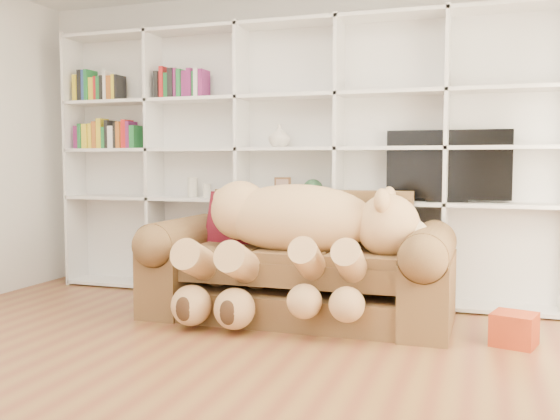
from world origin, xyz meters
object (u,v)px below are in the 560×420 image
(sofa, at_px, (299,270))
(teddy_bear, at_px, (294,233))
(tv, at_px, (448,167))
(gift_box, at_px, (514,329))

(sofa, bearing_deg, teddy_bear, -84.07)
(sofa, xyz_separation_m, teddy_bear, (0.02, -0.19, 0.31))
(teddy_bear, bearing_deg, tv, 43.72)
(teddy_bear, distance_m, gift_box, 1.63)
(gift_box, bearing_deg, tv, 116.69)
(teddy_bear, xyz_separation_m, gift_box, (1.52, -0.09, -0.57))
(sofa, distance_m, gift_box, 1.59)
(sofa, bearing_deg, gift_box, -10.46)
(tv, bearing_deg, teddy_bear, -139.22)
(sofa, distance_m, tv, 1.49)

